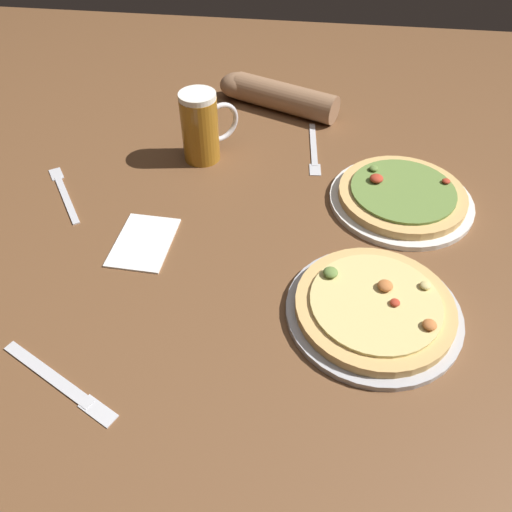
{
  "coord_description": "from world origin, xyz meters",
  "views": [
    {
      "loc": [
        0.09,
        -0.65,
        0.67
      ],
      "look_at": [
        0.0,
        0.0,
        0.02
      ],
      "focal_mm": 35.6,
      "sensor_mm": 36.0,
      "label": 1
    }
  ],
  "objects_px": {
    "beer_mug_dark": "(202,127)",
    "fork_left": "(64,192)",
    "pizza_plate_near": "(374,308)",
    "knife_right": "(58,381)",
    "pizza_plate_far": "(401,197)",
    "napkin_folded": "(144,241)",
    "fork_spare": "(314,149)",
    "diner_arm": "(272,94)"
  },
  "relations": [
    {
      "from": "beer_mug_dark",
      "to": "fork_left",
      "type": "xyz_separation_m",
      "value": [
        -0.27,
        -0.18,
        -0.08
      ]
    },
    {
      "from": "pizza_plate_near",
      "to": "knife_right",
      "type": "distance_m",
      "value": 0.51
    },
    {
      "from": "pizza_plate_far",
      "to": "napkin_folded",
      "type": "distance_m",
      "value": 0.53
    },
    {
      "from": "pizza_plate_near",
      "to": "napkin_folded",
      "type": "height_order",
      "value": "pizza_plate_near"
    },
    {
      "from": "fork_left",
      "to": "fork_spare",
      "type": "xyz_separation_m",
      "value": [
        0.52,
        0.24,
        0.0
      ]
    },
    {
      "from": "pizza_plate_far",
      "to": "fork_left",
      "type": "bearing_deg",
      "value": -174.93
    },
    {
      "from": "beer_mug_dark",
      "to": "diner_arm",
      "type": "bearing_deg",
      "value": 62.84
    },
    {
      "from": "napkin_folded",
      "to": "fork_spare",
      "type": "distance_m",
      "value": 0.48
    },
    {
      "from": "pizza_plate_near",
      "to": "diner_arm",
      "type": "distance_m",
      "value": 0.72
    },
    {
      "from": "pizza_plate_far",
      "to": "napkin_folded",
      "type": "bearing_deg",
      "value": -159.13
    },
    {
      "from": "napkin_folded",
      "to": "beer_mug_dark",
      "type": "bearing_deg",
      "value": 79.48
    },
    {
      "from": "diner_arm",
      "to": "pizza_plate_far",
      "type": "bearing_deg",
      "value": -49.69
    },
    {
      "from": "beer_mug_dark",
      "to": "knife_right",
      "type": "bearing_deg",
      "value": -98.77
    },
    {
      "from": "pizza_plate_near",
      "to": "fork_left",
      "type": "relative_size",
      "value": 1.58
    },
    {
      "from": "fork_spare",
      "to": "knife_right",
      "type": "bearing_deg",
      "value": -117.11
    },
    {
      "from": "knife_right",
      "to": "fork_spare",
      "type": "height_order",
      "value": "same"
    },
    {
      "from": "napkin_folded",
      "to": "pizza_plate_far",
      "type": "bearing_deg",
      "value": 20.87
    },
    {
      "from": "fork_spare",
      "to": "diner_arm",
      "type": "bearing_deg",
      "value": 122.35
    },
    {
      "from": "pizza_plate_far",
      "to": "knife_right",
      "type": "relative_size",
      "value": 1.37
    },
    {
      "from": "pizza_plate_far",
      "to": "napkin_folded",
      "type": "relative_size",
      "value": 1.96
    },
    {
      "from": "beer_mug_dark",
      "to": "fork_left",
      "type": "distance_m",
      "value": 0.33
    },
    {
      "from": "knife_right",
      "to": "diner_arm",
      "type": "height_order",
      "value": "diner_arm"
    },
    {
      "from": "pizza_plate_far",
      "to": "fork_left",
      "type": "relative_size",
      "value": 1.6
    },
    {
      "from": "pizza_plate_near",
      "to": "fork_spare",
      "type": "distance_m",
      "value": 0.5
    },
    {
      "from": "pizza_plate_far",
      "to": "fork_spare",
      "type": "height_order",
      "value": "pizza_plate_far"
    },
    {
      "from": "pizza_plate_far",
      "to": "knife_right",
      "type": "distance_m",
      "value": 0.74
    },
    {
      "from": "pizza_plate_near",
      "to": "knife_right",
      "type": "bearing_deg",
      "value": -157.67
    },
    {
      "from": "diner_arm",
      "to": "napkin_folded",
      "type": "bearing_deg",
      "value": -108.53
    },
    {
      "from": "diner_arm",
      "to": "knife_right",
      "type": "bearing_deg",
      "value": -104.53
    },
    {
      "from": "napkin_folded",
      "to": "fork_left",
      "type": "height_order",
      "value": "napkin_folded"
    },
    {
      "from": "knife_right",
      "to": "pizza_plate_far",
      "type": "bearing_deg",
      "value": 43.13
    },
    {
      "from": "napkin_folded",
      "to": "diner_arm",
      "type": "xyz_separation_m",
      "value": [
        0.19,
        0.56,
        0.03
      ]
    },
    {
      "from": "knife_right",
      "to": "diner_arm",
      "type": "distance_m",
      "value": 0.9
    },
    {
      "from": "beer_mug_dark",
      "to": "fork_spare",
      "type": "relative_size",
      "value": 0.73
    },
    {
      "from": "pizza_plate_far",
      "to": "fork_left",
      "type": "height_order",
      "value": "pizza_plate_far"
    },
    {
      "from": "napkin_folded",
      "to": "diner_arm",
      "type": "relative_size",
      "value": 0.47
    },
    {
      "from": "fork_left",
      "to": "knife_right",
      "type": "distance_m",
      "value": 0.47
    },
    {
      "from": "pizza_plate_near",
      "to": "pizza_plate_far",
      "type": "height_order",
      "value": "pizza_plate_far"
    },
    {
      "from": "beer_mug_dark",
      "to": "diner_arm",
      "type": "relative_size",
      "value": 0.5
    },
    {
      "from": "pizza_plate_near",
      "to": "fork_left",
      "type": "xyz_separation_m",
      "value": [
        -0.65,
        0.25,
        -0.01
      ]
    },
    {
      "from": "pizza_plate_far",
      "to": "diner_arm",
      "type": "bearing_deg",
      "value": 130.31
    },
    {
      "from": "fork_spare",
      "to": "fork_left",
      "type": "bearing_deg",
      "value": -155.47
    }
  ]
}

